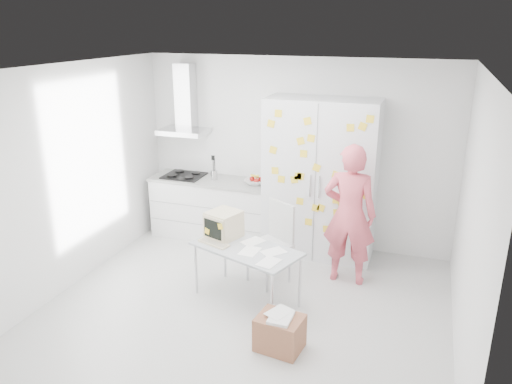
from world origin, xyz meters
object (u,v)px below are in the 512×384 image
(chair, at_px, (274,238))
(person, at_px, (349,215))
(desk, at_px, (231,235))
(cardboard_box, at_px, (280,332))

(chair, bearing_deg, person, 49.44)
(person, distance_m, desk, 1.47)
(chair, relative_size, cardboard_box, 2.10)
(person, height_order, chair, person)
(desk, relative_size, chair, 1.35)
(desk, height_order, cardboard_box, desk)
(person, bearing_deg, desk, 30.44)
(person, height_order, desk, person)
(desk, bearing_deg, cardboard_box, -26.11)
(person, relative_size, desk, 1.28)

